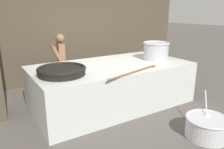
# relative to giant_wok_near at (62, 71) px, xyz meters

# --- Properties ---
(ground_plane) EXTENTS (60.00, 60.00, 0.00)m
(ground_plane) POSITION_rel_giant_wok_near_xyz_m (1.28, 0.21, -1.06)
(ground_plane) COLOR #56514C
(back_wall) EXTENTS (8.31, 0.24, 4.15)m
(back_wall) POSITION_rel_giant_wok_near_xyz_m (1.28, 2.67, 1.01)
(back_wall) COLOR #4C4233
(back_wall) RESTS_ON ground_plane
(hearth_platform) EXTENTS (3.65, 1.89, 0.98)m
(hearth_platform) POSITION_rel_giant_wok_near_xyz_m (1.28, 0.21, -0.57)
(hearth_platform) COLOR silver
(hearth_platform) RESTS_ON ground_plane
(giant_wok_near) EXTENTS (0.94, 0.94, 0.16)m
(giant_wok_near) POSITION_rel_giant_wok_near_xyz_m (0.00, 0.00, 0.00)
(giant_wok_near) COLOR black
(giant_wok_near) RESTS_ON hearth_platform
(stock_pot) EXTENTS (0.66, 0.66, 0.45)m
(stock_pot) POSITION_rel_giant_wok_near_xyz_m (2.51, 0.08, 0.15)
(stock_pot) COLOR #B7B7BC
(stock_pot) RESTS_ON hearth_platform
(stirring_paddle) EXTENTS (1.46, 0.46, 0.04)m
(stirring_paddle) POSITION_rel_giant_wok_near_xyz_m (1.33, -0.62, -0.07)
(stirring_paddle) COLOR brown
(stirring_paddle) RESTS_ON hearth_platform
(cook) EXTENTS (0.44, 0.64, 1.62)m
(cook) POSITION_rel_giant_wok_near_xyz_m (0.48, 1.45, -0.19)
(cook) COLOR brown
(cook) RESTS_ON ground_plane
(prep_bowl_vegetables) EXTENTS (0.83, 0.80, 0.68)m
(prep_bowl_vegetables) POSITION_rel_giant_wok_near_xyz_m (1.93, -1.93, -0.85)
(prep_bowl_vegetables) COLOR silver
(prep_bowl_vegetables) RESTS_ON ground_plane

